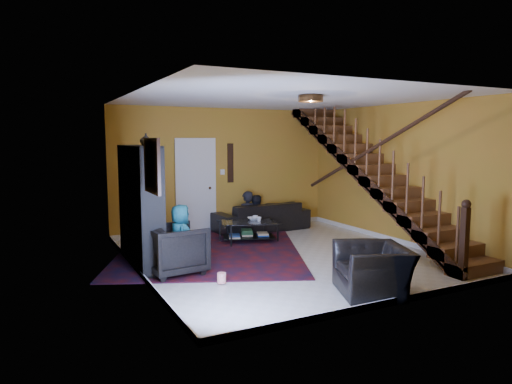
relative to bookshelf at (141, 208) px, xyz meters
The scene contains 21 objects.
floor 2.66m from the bookshelf, 14.01° to the right, with size 5.50×5.50×0.00m, color beige.
room 1.59m from the bookshelf, 34.27° to the left, with size 5.50×5.50×5.50m.
staircase 4.59m from the bookshelf, ahead, with size 0.95×5.02×3.18m.
bookshelf is the anchor object (origin of this frame).
door 2.73m from the bookshelf, 51.26° to the left, with size 0.82×0.05×2.05m, color silver.
framed_picture 1.70m from the bookshelf, 96.28° to the right, with size 0.04×0.74×0.74m, color maroon.
wall_hanging 3.38m from the bookshelf, 39.82° to the left, with size 0.14×0.03×0.90m, color black.
ceiling_fixture 3.30m from the bookshelf, 30.20° to the right, with size 0.40×0.40×0.10m, color #3F2814.
rug 1.68m from the bookshelf, 14.45° to the left, with size 3.30×3.77×0.02m, color #460C10.
sofa 3.63m from the bookshelf, 28.42° to the left, with size 2.21×0.86×0.64m, color black.
armchair_left 1.02m from the bookshelf, 65.00° to the right, with size 0.84×0.86×0.78m, color black.
armchair_right 3.84m from the bookshelf, 48.80° to the right, with size 1.01×0.89×0.66m, color black.
person_adult_a 3.37m from the bookshelf, 32.11° to the left, with size 0.50×0.33×1.37m, color black.
person_adult_b 3.56m from the bookshelf, 30.26° to the left, with size 0.62×0.48×1.27m, color black.
person_child 0.94m from the bookshelf, 57.14° to the right, with size 0.53×0.35×1.09m, color #1B6668.
coffee_table 2.57m from the bookshelf, 17.45° to the left, with size 1.26×0.99×0.42m.
cup_a 2.76m from the bookshelf, 18.79° to the left, with size 0.12×0.12×0.09m, color #999999.
cup_b 2.68m from the bookshelf, 14.69° to the left, with size 0.10×0.10×0.09m, color #999999.
bowl 2.71m from the bookshelf, 18.88° to the left, with size 0.24×0.24×0.06m, color #999999.
vase 1.24m from the bookshelf, 90.00° to the right, with size 0.18×0.18×0.19m, color #999999.
popcorn_bucket 1.96m from the bookshelf, 62.99° to the right, with size 0.13×0.13×0.15m, color red.
Camera 1 is at (-4.06, -6.94, 2.11)m, focal length 32.00 mm.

